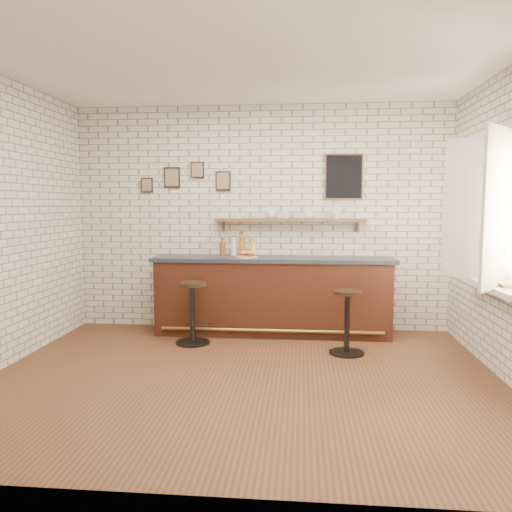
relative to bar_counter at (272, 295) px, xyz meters
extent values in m
plane|color=brown|center=(-0.18, -1.70, -0.51)|extent=(5.00, 5.00, 0.00)
cube|color=#3D1A10|center=(0.00, 0.00, -0.03)|extent=(3.00, 0.58, 0.96)
cube|color=#2D333A|center=(0.00, 0.00, 0.48)|extent=(3.10, 0.62, 0.05)
cylinder|color=olive|center=(0.00, -0.32, -0.39)|extent=(2.79, 0.04, 0.04)
cylinder|color=white|center=(-0.33, -0.08, 0.51)|extent=(0.28, 0.28, 0.01)
cylinder|color=gold|center=(-0.27, -0.06, 0.52)|extent=(0.05, 0.05, 0.00)
cylinder|color=gold|center=(-0.30, -0.10, 0.52)|extent=(0.05, 0.05, 0.00)
cylinder|color=gold|center=(-0.44, -0.01, 0.52)|extent=(0.06, 0.06, 0.00)
cylinder|color=gold|center=(-0.28, -0.04, 0.52)|extent=(0.06, 0.06, 0.00)
cylinder|color=gold|center=(-0.43, -0.13, 0.52)|extent=(0.06, 0.06, 0.00)
cylinder|color=gold|center=(-0.27, -0.07, 0.52)|extent=(0.04, 0.04, 0.00)
cylinder|color=gold|center=(-0.32, -0.13, 0.52)|extent=(0.05, 0.05, 0.00)
cylinder|color=gold|center=(-0.44, -0.14, 0.52)|extent=(0.04, 0.04, 0.00)
cylinder|color=gold|center=(-0.47, -0.06, 0.52)|extent=(0.05, 0.05, 0.00)
cylinder|color=gold|center=(-0.28, -0.12, 0.52)|extent=(0.06, 0.06, 0.00)
cylinder|color=gold|center=(-0.43, -0.06, 0.52)|extent=(0.04, 0.04, 0.00)
cylinder|color=brown|center=(-0.68, 0.15, 0.60)|extent=(0.07, 0.07, 0.18)
cylinder|color=brown|center=(-0.68, 0.15, 0.71)|extent=(0.03, 0.03, 0.04)
cylinder|color=black|center=(-0.68, 0.15, 0.73)|extent=(0.03, 0.03, 0.01)
cylinder|color=white|center=(-0.53, 0.15, 0.61)|extent=(0.07, 0.07, 0.21)
cylinder|color=white|center=(-0.53, 0.15, 0.73)|extent=(0.02, 0.02, 0.05)
cylinder|color=black|center=(-0.53, 0.15, 0.76)|extent=(0.03, 0.03, 0.01)
cylinder|color=#985718|center=(-0.41, 0.15, 0.63)|extent=(0.08, 0.08, 0.25)
cylinder|color=#985718|center=(-0.41, 0.15, 0.78)|extent=(0.03, 0.03, 0.06)
cylinder|color=black|center=(-0.41, 0.15, 0.82)|extent=(0.03, 0.03, 0.01)
cylinder|color=yellow|center=(-0.27, 0.15, 0.59)|extent=(0.07, 0.07, 0.17)
cylinder|color=yellow|center=(-0.27, 0.15, 0.69)|extent=(0.03, 0.03, 0.03)
cylinder|color=maroon|center=(-0.27, 0.15, 0.72)|extent=(0.04, 0.04, 0.01)
cylinder|color=black|center=(-0.94, -0.55, -0.50)|extent=(0.42, 0.42, 0.02)
cylinder|color=black|center=(-0.94, -0.55, -0.14)|extent=(0.06, 0.06, 0.69)
cylinder|color=black|center=(-0.94, -0.55, 0.23)|extent=(0.41, 0.41, 0.04)
cylinder|color=black|center=(0.89, -0.80, -0.50)|extent=(0.40, 0.40, 0.02)
cylinder|color=black|center=(0.89, -0.80, -0.15)|extent=(0.06, 0.06, 0.66)
cylinder|color=black|center=(0.89, -0.80, 0.20)|extent=(0.39, 0.39, 0.04)
cube|color=brown|center=(0.22, 0.20, 0.97)|extent=(2.00, 0.18, 0.04)
cube|color=brown|center=(-0.68, 0.27, 0.89)|extent=(0.03, 0.04, 0.16)
cube|color=brown|center=(1.12, 0.27, 0.89)|extent=(0.03, 0.04, 0.16)
imported|color=white|center=(-0.03, 0.20, 1.05)|extent=(0.17, 0.17, 0.11)
imported|color=white|center=(0.16, 0.20, 1.04)|extent=(0.11, 0.11, 0.09)
imported|color=white|center=(0.46, 0.20, 1.04)|extent=(0.13, 0.13, 0.09)
imported|color=white|center=(0.82, 0.20, 1.04)|extent=(0.11, 0.11, 0.09)
cube|color=black|center=(-1.38, 0.28, 1.54)|extent=(0.22, 0.02, 0.28)
cube|color=black|center=(-1.03, 0.28, 1.64)|extent=(0.18, 0.02, 0.22)
cube|color=black|center=(-0.68, 0.28, 1.49)|extent=(0.20, 0.02, 0.26)
cube|color=black|center=(-1.73, 0.28, 1.44)|extent=(0.16, 0.02, 0.20)
cube|color=black|center=(0.92, 0.28, 1.54)|extent=(0.46, 0.02, 0.56)
cube|color=white|center=(2.22, -1.40, 0.39)|extent=(0.20, 1.35, 0.06)
cube|color=white|center=(2.29, -1.40, 1.89)|extent=(0.05, 1.30, 0.06)
cube|color=white|center=(2.29, -1.40, 0.39)|extent=(0.05, 1.30, 0.06)
cube|color=white|center=(2.29, -0.80, 1.14)|extent=(0.05, 0.06, 1.50)
cube|color=white|center=(2.14, -1.70, 1.14)|extent=(0.40, 0.46, 1.46)
cube|color=white|center=(2.14, -1.10, 1.14)|extent=(0.40, 0.46, 1.46)
imported|color=tan|center=(2.20, -1.64, 0.43)|extent=(0.17, 0.23, 0.02)
imported|color=tan|center=(2.20, -1.63, 0.45)|extent=(0.18, 0.24, 0.02)
camera|label=1|loc=(0.37, -6.40, 1.19)|focal=35.00mm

